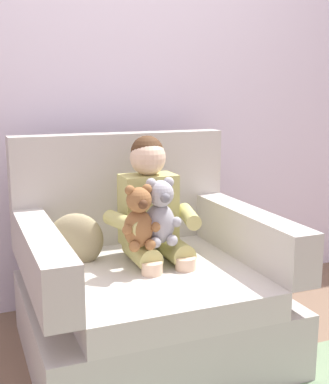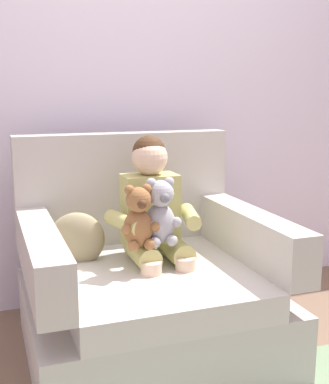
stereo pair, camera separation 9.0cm
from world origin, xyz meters
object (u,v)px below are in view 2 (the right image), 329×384
seated_child (154,215)px  plush_brown (139,219)px  armchair (147,286)px  plush_grey (160,213)px  throw_pillow (77,239)px

seated_child → plush_brown: bearing=-132.9°
armchair → seated_child: (0.05, 0.04, 0.33)m
seated_child → plush_grey: bearing=-99.1°
seated_child → plush_grey: (-0.01, -0.12, 0.04)m
throw_pillow → armchair: bearing=-25.8°
armchair → throw_pillow: 0.39m
plush_brown → throw_pillow: (-0.23, 0.25, -0.14)m
plush_grey → throw_pillow: (-0.34, 0.22, -0.15)m
armchair → throw_pillow: size_ratio=4.27×
armchair → plush_grey: armchair is taller
throw_pillow → plush_brown: bearing=-47.1°
plush_brown → throw_pillow: 0.36m
plush_brown → plush_grey: plush_grey is taller
plush_brown → throw_pillow: plush_brown is taller
armchair → seated_child: bearing=37.5°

